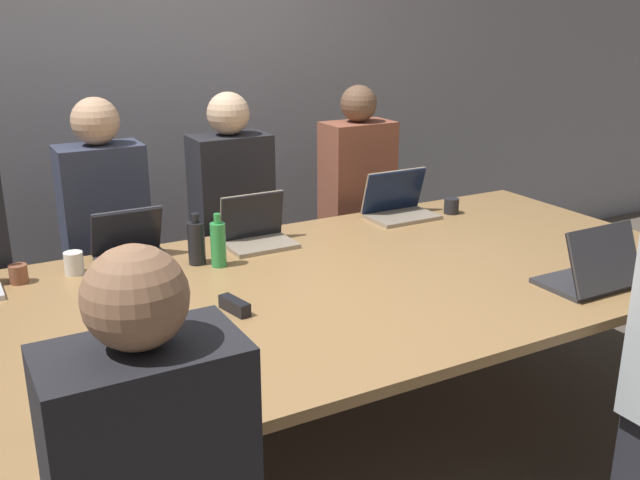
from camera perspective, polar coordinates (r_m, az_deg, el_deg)
The scene contains 19 objects.
ground_plane at distance 3.21m, azimuth -2.32°, elevation -16.79°, with size 24.00×24.00×0.00m, color brown.
curtain_wall at distance 4.39m, azimuth -13.81°, elevation 11.97°, with size 12.00×0.06×2.80m.
conference_table at distance 2.86m, azimuth -2.50°, elevation -4.91°, with size 3.76×1.62×0.77m.
laptop_far_right at distance 3.82m, azimuth 6.27°, elevation 2.91°, with size 0.36×0.25×0.25m.
person_far_right at distance 4.20m, azimuth 2.96°, elevation 2.31°, with size 0.40×0.24×1.42m.
cup_far_right at distance 3.93m, azimuth 10.47°, elevation 2.70°, with size 0.08×0.08×0.08m.
cup_far_left at distance 3.15m, azimuth -22.98°, elevation -2.52°, with size 0.07×0.07×0.08m.
laptop_far_midleft at distance 3.25m, azimuth -14.94°, elevation -0.44°, with size 0.31×0.24×0.24m.
person_far_midleft at distance 3.67m, azimuth -16.62°, elevation -0.57°, with size 0.40×0.24×1.44m.
cup_far_midleft at distance 3.16m, azimuth -19.09°, elevation -1.76°, with size 0.08×0.08×0.10m.
bottle_far_midleft at distance 3.14m, azimuth -9.86°, elevation -0.18°, with size 0.08×0.08×0.23m.
laptop_far_center at distance 3.37m, azimuth -5.10°, elevation 0.78°, with size 0.32×0.23×0.24m.
person_far_center at distance 3.81m, azimuth -6.98°, elevation 0.65°, with size 0.40×0.24×1.43m.
bottle_far_center at distance 3.09m, azimuth -8.14°, elevation -0.30°, with size 0.07×0.07×0.24m.
laptop_near_left at distance 2.07m, azimuth -16.38°, elevation -11.71°, with size 0.32×0.23×0.24m.
cup_near_left at distance 2.17m, azimuth -9.41°, elevation -10.17°, with size 0.09×0.09×0.10m.
laptop_near_right at distance 3.03m, azimuth 21.03°, elevation -2.31°, with size 0.35×0.27×0.26m.
cup_near_right at distance 3.28m, azimuth 23.00°, elevation -1.54°, with size 0.09×0.09×0.09m.
stapler at distance 2.65m, azimuth -6.85°, elevation -5.24°, with size 0.07×0.16×0.05m.
Camera 1 is at (-1.17, -2.35, 1.84)m, focal length 40.00 mm.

